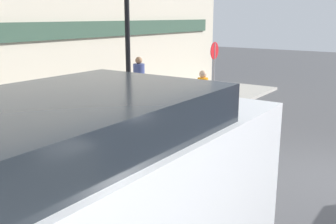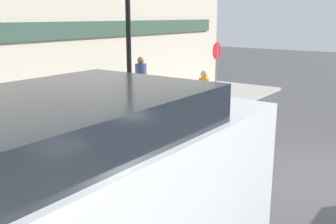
% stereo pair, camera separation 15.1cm
% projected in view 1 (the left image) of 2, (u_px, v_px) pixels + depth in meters
% --- Properties ---
extents(sidewalk_slab, '(18.00, 3.31, 0.11)m').
position_uv_depth(sidewalk_slab, '(112.00, 129.00, 11.25)').
color(sidewalk_slab, '#ADA89E').
rests_on(sidewalk_slab, ground_plane).
extents(storefront_facade, '(18.00, 0.22, 5.50)m').
position_uv_depth(storefront_facade, '(65.00, 32.00, 11.57)').
color(storefront_facade, '#BCB29E').
rests_on(storefront_facade, ground_plane).
extents(streetlamp_post, '(0.44, 0.44, 4.73)m').
position_uv_depth(streetlamp_post, '(127.00, 17.00, 10.08)').
color(streetlamp_post, black).
rests_on(streetlamp_post, sidewalk_slab).
extents(stop_sign, '(0.60, 0.06, 2.21)m').
position_uv_depth(stop_sign, '(214.00, 63.00, 13.82)').
color(stop_sign, gray).
rests_on(stop_sign, sidewalk_slab).
extents(barricade_0, '(0.15, 0.88, 1.05)m').
position_uv_depth(barricade_0, '(220.00, 116.00, 10.65)').
color(barricade_0, white).
rests_on(barricade_0, ground_plane).
extents(barricade_1, '(0.92, 0.56, 1.02)m').
position_uv_depth(barricade_1, '(127.00, 135.00, 9.01)').
color(barricade_1, white).
rests_on(barricade_1, ground_plane).
extents(barricade_2, '(0.77, 0.46, 1.03)m').
position_uv_depth(barricade_2, '(224.00, 161.00, 7.42)').
color(barricade_2, white).
rests_on(barricade_2, ground_plane).
extents(traffic_cone_0, '(0.30, 0.30, 0.73)m').
position_uv_depth(traffic_cone_0, '(184.00, 120.00, 11.07)').
color(traffic_cone_0, black).
rests_on(traffic_cone_0, ground_plane).
extents(traffic_cone_1, '(0.30, 0.30, 0.58)m').
position_uv_depth(traffic_cone_1, '(180.00, 174.00, 7.48)').
color(traffic_cone_1, black).
rests_on(traffic_cone_1, ground_plane).
extents(traffic_cone_2, '(0.30, 0.30, 0.53)m').
position_uv_depth(traffic_cone_2, '(170.00, 129.00, 10.55)').
color(traffic_cone_2, black).
rests_on(traffic_cone_2, ground_plane).
extents(traffic_cone_3, '(0.30, 0.30, 0.59)m').
position_uv_depth(traffic_cone_3, '(152.00, 135.00, 9.89)').
color(traffic_cone_3, black).
rests_on(traffic_cone_3, ground_plane).
extents(traffic_cone_4, '(0.30, 0.30, 0.61)m').
position_uv_depth(traffic_cone_4, '(187.00, 127.00, 10.64)').
color(traffic_cone_4, black).
rests_on(traffic_cone_4, ground_plane).
extents(person_worker, '(0.40, 0.40, 1.69)m').
position_uv_depth(person_worker, '(202.00, 96.00, 11.47)').
color(person_worker, '#33333D').
rests_on(person_worker, ground_plane).
extents(person_pedestrian, '(0.51, 0.51, 1.81)m').
position_uv_depth(person_pedestrian, '(139.00, 82.00, 12.91)').
color(person_pedestrian, '#33333D').
rests_on(person_pedestrian, sidewalk_slab).
extents(work_van, '(4.94, 2.23, 2.56)m').
position_uv_depth(work_van, '(77.00, 220.00, 3.62)').
color(work_van, white).
rests_on(work_van, ground_plane).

